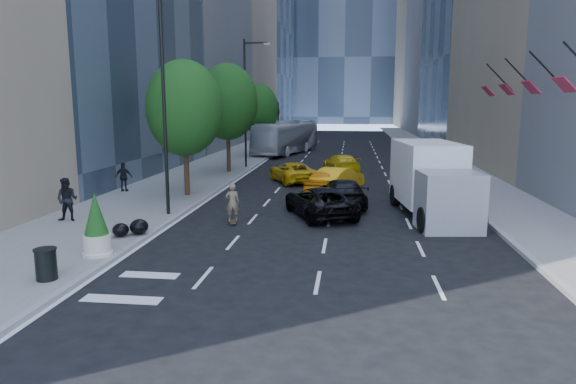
# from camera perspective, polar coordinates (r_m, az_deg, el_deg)

# --- Properties ---
(ground) EXTENTS (160.00, 160.00, 0.00)m
(ground) POSITION_cam_1_polar(r_m,az_deg,el_deg) (19.39, 1.12, -5.88)
(ground) COLOR black
(ground) RESTS_ON ground
(sidewalk_left) EXTENTS (6.00, 120.00, 0.15)m
(sidewalk_left) POSITION_cam_1_polar(r_m,az_deg,el_deg) (50.04, -5.65, 3.89)
(sidewalk_left) COLOR slate
(sidewalk_left) RESTS_ON ground
(sidewalk_right) EXTENTS (4.00, 120.00, 0.15)m
(sidewalk_right) POSITION_cam_1_polar(r_m,az_deg,el_deg) (49.51, 16.39, 3.48)
(sidewalk_right) COLOR slate
(sidewalk_right) RESTS_ON ground
(tower_right_far) EXTENTS (20.00, 24.00, 50.00)m
(tower_right_far) POSITION_cam_1_polar(r_m,az_deg,el_deg) (119.92, 17.50, 18.94)
(tower_right_far) COLOR gray
(tower_right_far) RESTS_ON ground
(lamp_near) EXTENTS (2.13, 0.22, 10.00)m
(lamp_near) POSITION_cam_1_polar(r_m,az_deg,el_deg) (24.01, -13.27, 10.94)
(lamp_near) COLOR black
(lamp_near) RESTS_ON sidewalk_left
(lamp_far) EXTENTS (2.13, 0.22, 10.00)m
(lamp_far) POSITION_cam_1_polar(r_m,az_deg,el_deg) (41.39, -4.55, 10.62)
(lamp_far) COLOR black
(lamp_far) RESTS_ON sidewalk_left
(tree_near) EXTENTS (4.20, 4.20, 7.46)m
(tree_near) POSITION_cam_1_polar(r_m,az_deg,el_deg) (29.02, -11.43, 9.12)
(tree_near) COLOR black
(tree_near) RESTS_ON sidewalk_left
(tree_mid) EXTENTS (4.50, 4.50, 7.99)m
(tree_mid) POSITION_cam_1_polar(r_m,az_deg,el_deg) (38.64, -6.73, 9.90)
(tree_mid) COLOR black
(tree_mid) RESTS_ON sidewalk_left
(tree_far) EXTENTS (3.90, 3.90, 6.92)m
(tree_far) POSITION_cam_1_polar(r_m,az_deg,el_deg) (51.37, -3.26, 9.17)
(tree_far) COLOR black
(tree_far) RESTS_ON sidewalk_left
(traffic_signal) EXTENTS (2.48, 0.53, 5.20)m
(traffic_signal) POSITION_cam_1_polar(r_m,az_deg,el_deg) (59.15, -1.10, 8.90)
(traffic_signal) COLOR black
(traffic_signal) RESTS_ON sidewalk_left
(facade_flags) EXTENTS (1.85, 13.30, 2.05)m
(facade_flags) POSITION_cam_1_polar(r_m,az_deg,el_deg) (29.88, 24.46, 10.79)
(facade_flags) COLOR black
(facade_flags) RESTS_ON ground
(skateboarder) EXTENTS (0.70, 0.54, 1.69)m
(skateboarder) POSITION_cam_1_polar(r_m,az_deg,el_deg) (22.59, -6.19, -1.46)
(skateboarder) COLOR #706246
(skateboarder) RESTS_ON ground
(black_sedan_lincoln) EXTENTS (4.10, 5.53, 1.40)m
(black_sedan_lincoln) POSITION_cam_1_polar(r_m,az_deg,el_deg) (24.04, 3.53, -1.08)
(black_sedan_lincoln) COLOR black
(black_sedan_lincoln) RESTS_ON ground
(black_sedan_mercedes) EXTENTS (2.80, 5.13, 1.41)m
(black_sedan_mercedes) POSITION_cam_1_polar(r_m,az_deg,el_deg) (26.51, 6.09, -0.07)
(black_sedan_mercedes) COLOR black
(black_sedan_mercedes) RESTS_ON ground
(taxi_a) EXTENTS (2.70, 4.44, 1.41)m
(taxi_a) POSITION_cam_1_polar(r_m,az_deg,el_deg) (30.44, 4.28, 1.25)
(taxi_a) COLOR orange
(taxi_a) RESTS_ON ground
(taxi_b) EXTENTS (3.24, 4.74, 1.48)m
(taxi_b) POSITION_cam_1_polar(r_m,az_deg,el_deg) (30.87, 5.62, 1.41)
(taxi_b) COLOR #F0A80C
(taxi_b) RESTS_ON ground
(taxi_c) EXTENTS (4.05, 5.37, 1.35)m
(taxi_c) POSITION_cam_1_polar(r_m,az_deg,el_deg) (34.41, 0.54, 2.23)
(taxi_c) COLOR gold
(taxi_c) RESTS_ON ground
(taxi_d) EXTENTS (3.30, 5.14, 1.39)m
(taxi_d) POSITION_cam_1_polar(r_m,az_deg,el_deg) (39.33, 5.93, 3.17)
(taxi_d) COLOR yellow
(taxi_d) RESTS_ON ground
(city_bus) EXTENTS (5.76, 12.60, 3.42)m
(city_bus) POSITION_cam_1_polar(r_m,az_deg,el_deg) (53.88, -0.18, 6.11)
(city_bus) COLOR #B9BCC0
(city_bus) RESTS_ON ground
(box_truck) EXTENTS (3.42, 7.40, 3.41)m
(box_truck) POSITION_cam_1_polar(r_m,az_deg,el_deg) (24.74, 15.71, 1.31)
(box_truck) COLOR white
(box_truck) RESTS_ON ground
(pedestrian_a) EXTENTS (0.98, 0.79, 1.91)m
(pedestrian_a) POSITION_cam_1_polar(r_m,az_deg,el_deg) (24.32, -23.34, -0.78)
(pedestrian_a) COLOR black
(pedestrian_a) RESTS_ON sidewalk_left
(pedestrian_b) EXTENTS (1.01, 0.44, 1.70)m
(pedestrian_b) POSITION_cam_1_polar(r_m,az_deg,el_deg) (31.38, -17.77, 1.61)
(pedestrian_b) COLOR black
(pedestrian_b) RESTS_ON sidewalk_left
(trash_can) EXTENTS (0.60, 0.60, 0.90)m
(trash_can) POSITION_cam_1_polar(r_m,az_deg,el_deg) (16.70, -25.29, -7.32)
(trash_can) COLOR black
(trash_can) RESTS_ON sidewalk_left
(planter_shrub) EXTENTS (0.90, 0.90, 2.16)m
(planter_shrub) POSITION_cam_1_polar(r_m,az_deg,el_deg) (18.53, -20.54, -3.50)
(planter_shrub) COLOR beige
(planter_shrub) RESTS_ON sidewalk_left
(garbage_bags) EXTENTS (1.23, 1.18, 0.61)m
(garbage_bags) POSITION_cam_1_polar(r_m,az_deg,el_deg) (20.99, -16.97, -3.85)
(garbage_bags) COLOR black
(garbage_bags) RESTS_ON sidewalk_left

